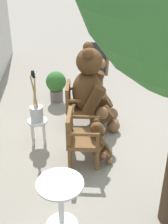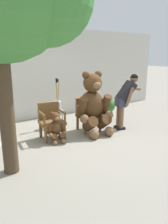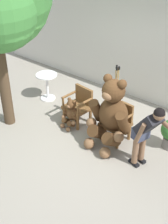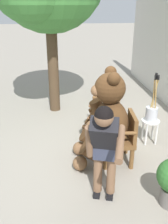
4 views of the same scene
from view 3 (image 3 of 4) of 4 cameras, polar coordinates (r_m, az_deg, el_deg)
name	(u,v)px [view 3 (image 3 of 4)]	position (r m, az deg, el deg)	size (l,w,h in m)	color
ground_plane	(84,139)	(6.98, 0.01, -4.92)	(60.00, 60.00, 0.00)	gray
back_wall	(143,48)	(8.07, 10.83, 11.46)	(10.00, 0.16, 2.80)	beige
wooden_chair_left	(79,105)	(7.30, -0.92, 1.37)	(0.62, 0.58, 0.86)	brown
wooden_chair_right	(118,121)	(6.78, 6.15, -1.59)	(0.60, 0.57, 0.86)	brown
teddy_bear_large	(111,114)	(6.42, 4.93, -0.30)	(0.96, 0.93, 1.59)	#4C3019
teddy_bear_small	(71,113)	(7.18, -2.39, -0.24)	(0.44, 0.43, 0.73)	brown
person_visitor	(147,130)	(5.85, 11.41, -3.28)	(0.88, 0.49, 1.49)	black
white_stool	(115,103)	(7.58, 5.61, 1.57)	(0.34, 0.34, 0.46)	white
brush_bucket	(115,93)	(7.44, 5.74, 3.44)	(0.22, 0.22, 0.90)	silver
round_side_table	(47,84)	(8.29, -6.77, 5.15)	(0.56, 0.56, 0.72)	white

